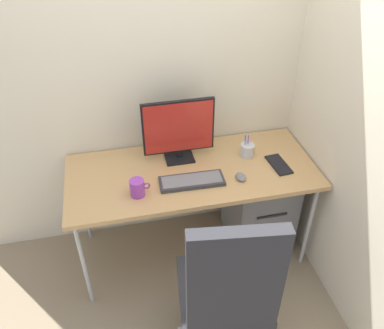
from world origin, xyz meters
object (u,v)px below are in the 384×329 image
Objects in this scene: office_chair at (228,291)px; notebook at (279,165)px; filing_cabinet at (258,206)px; coffee_mug at (137,188)px; pen_holder at (247,150)px; keyboard at (192,181)px; monitor at (178,129)px; mouse at (241,177)px.

office_chair is 0.97m from notebook.
coffee_mug is at bearing -167.42° from filing_cabinet.
pen_holder reaches higher than coffee_mug.
filing_cabinet is at bearing 16.04° from keyboard.
office_chair is 2.85× the size of keyboard.
monitor is 0.35m from keyboard.
pen_holder is (0.12, 0.23, 0.03)m from mouse.
office_chair reaches higher than notebook.
keyboard is at bearing -154.71° from pen_holder.
monitor is at bearing 170.49° from pen_holder.
mouse is 0.30m from notebook.
office_chair is 0.80m from coffee_mug.
filing_cabinet is 0.56m from mouse.
mouse is (0.31, -0.03, 0.00)m from keyboard.
notebook is at bearing -62.99° from filing_cabinet.
mouse is 0.72× the size of coffee_mug.
notebook is at bearing -20.14° from monitor.
notebook is (0.17, -0.15, -0.04)m from pen_holder.
coffee_mug is (-0.89, -0.20, 0.51)m from filing_cabinet.
coffee_mug is (-0.32, -0.32, -0.17)m from monitor.
coffee_mug reaches higher than keyboard.
coffee_mug is (-0.95, -0.09, 0.05)m from notebook.
keyboard is 4.62× the size of mouse.
notebook is at bearing -41.98° from pen_holder.
keyboard reaches higher than notebook.
keyboard is (-0.55, -0.16, 0.47)m from filing_cabinet.
coffee_mug reaches higher than mouse.
office_chair reaches higher than pen_holder.
mouse is at bearing 67.50° from office_chair.
pen_holder is at bearing 25.29° from keyboard.
filing_cabinet is 6.88× the size of mouse.
office_chair reaches higher than coffee_mug.
filing_cabinet is 3.37× the size of pen_holder.
mouse is at bearing -141.57° from filing_cabinet.
office_chair is 5.31× the size of notebook.
office_chair is 0.73m from keyboard.
filing_cabinet is 2.76× the size of notebook.
notebook is 0.95m from coffee_mug.
pen_holder is at bearing 61.68° from mouse.
monitor reaches higher than filing_cabinet.
keyboard reaches higher than filing_cabinet.
office_chair is 1.05m from filing_cabinet.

